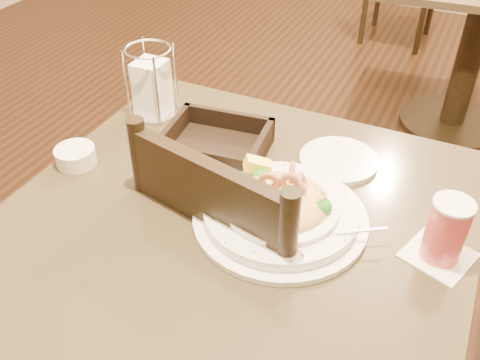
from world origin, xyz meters
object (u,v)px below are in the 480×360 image
at_px(main_table, 236,298).
at_px(pasta_bowl, 281,208).
at_px(background_table, 478,27).
at_px(butter_ramekin, 76,156).
at_px(drink_glass, 446,231).
at_px(side_plate, 339,160).
at_px(bread_basket, 216,145).
at_px(dining_chair_near, 248,275).
at_px(napkin_caddy, 152,86).

xyz_separation_m(main_table, pasta_bowl, (0.08, 0.03, 0.27)).
relative_size(main_table, background_table, 0.93).
bearing_deg(butter_ramekin, drink_glass, 3.98).
height_order(side_plate, butter_ramekin, butter_ramekin).
bearing_deg(butter_ramekin, background_table, 69.01).
xyz_separation_m(side_plate, butter_ramekin, (-0.53, -0.26, 0.01)).
height_order(pasta_bowl, bread_basket, pasta_bowl).
bearing_deg(dining_chair_near, napkin_caddy, -14.87).
bearing_deg(side_plate, dining_chair_near, -128.86).
xyz_separation_m(background_table, butter_ramekin, (-0.72, -1.87, 0.26)).
xyz_separation_m(main_table, side_plate, (0.13, 0.27, 0.25)).
height_order(napkin_caddy, butter_ramekin, napkin_caddy).
relative_size(drink_glass, bread_basket, 0.58).
xyz_separation_m(dining_chair_near, butter_ramekin, (-0.39, -0.08, 0.29)).
bearing_deg(side_plate, butter_ramekin, -154.09).
bearing_deg(napkin_caddy, pasta_bowl, -28.40).
distance_m(background_table, butter_ramekin, 2.02).
height_order(drink_glass, side_plate, drink_glass).
height_order(pasta_bowl, drink_glass, drink_glass).
relative_size(background_table, side_plate, 5.47).
height_order(main_table, pasta_bowl, pasta_bowl).
xyz_separation_m(dining_chair_near, napkin_caddy, (-0.35, 0.18, 0.34)).
bearing_deg(background_table, dining_chair_near, -100.48).
xyz_separation_m(dining_chair_near, drink_glass, (0.39, -0.03, 0.33)).
xyz_separation_m(drink_glass, bread_basket, (-0.51, 0.12, -0.04)).
bearing_deg(bread_basket, main_table, -52.93).
relative_size(dining_chair_near, drink_glass, 6.58).
relative_size(main_table, dining_chair_near, 0.97).
distance_m(bread_basket, side_plate, 0.28).
bearing_deg(bread_basket, dining_chair_near, -35.83).
xyz_separation_m(drink_glass, butter_ramekin, (-0.78, -0.05, -0.04)).
relative_size(drink_glass, napkin_caddy, 0.78).
distance_m(background_table, napkin_caddy, 1.78).
distance_m(background_table, pasta_bowl, 1.88).
distance_m(drink_glass, butter_ramekin, 0.78).
relative_size(main_table, napkin_caddy, 4.99).
bearing_deg(drink_glass, main_table, -170.18).
bearing_deg(bread_basket, napkin_caddy, 158.43).
relative_size(pasta_bowl, napkin_caddy, 2.07).
distance_m(main_table, dining_chair_near, 0.10).
bearing_deg(napkin_caddy, drink_glass, -15.45).
distance_m(background_table, drink_glass, 1.84).
distance_m(dining_chair_near, side_plate, 0.35).
relative_size(bread_basket, side_plate, 1.38).
xyz_separation_m(background_table, dining_chair_near, (-0.33, -1.79, -0.02)).
height_order(dining_chair_near, pasta_bowl, dining_chair_near).
distance_m(main_table, napkin_caddy, 0.55).
xyz_separation_m(main_table, butter_ramekin, (-0.40, 0.01, 0.26)).
distance_m(bread_basket, napkin_caddy, 0.25).
xyz_separation_m(background_table, side_plate, (-0.19, -1.61, 0.25)).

